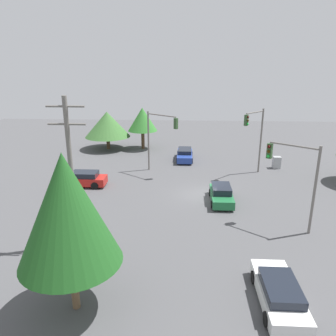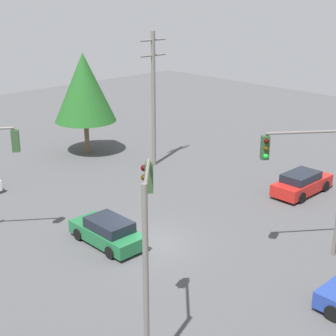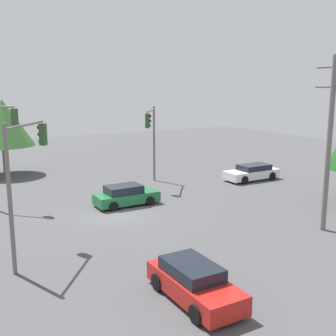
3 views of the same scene
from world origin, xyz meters
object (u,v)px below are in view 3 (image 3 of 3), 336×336
object	(u,v)px
sedan_white	(252,172)
traffic_signal_aux	(24,166)
sedan_red	(194,283)
traffic_signal_cross	(152,132)
sedan_green	(126,196)

from	to	relation	value
sedan_white	traffic_signal_aux	world-z (taller)	traffic_signal_aux
sedan_white	traffic_signal_aux	distance (m)	21.22
sedan_red	traffic_signal_cross	distance (m)	18.70
traffic_signal_aux	sedan_red	bearing A→B (deg)	-110.39
sedan_red	traffic_signal_aux	world-z (taller)	traffic_signal_aux
sedan_white	traffic_signal_cross	xyz separation A→B (m)	(2.80, 7.92, 3.52)
sedan_white	traffic_signal_aux	xyz separation A→B (m)	(-7.31, 19.58, 3.70)
sedan_green	traffic_signal_aux	bearing A→B (deg)	-52.09
sedan_green	sedan_red	xyz separation A→B (m)	(-12.56, 3.00, 0.03)
sedan_red	traffic_signal_cross	world-z (taller)	traffic_signal_cross
sedan_white	traffic_signal_cross	distance (m)	9.10
sedan_green	sedan_red	world-z (taller)	sedan_red
traffic_signal_cross	traffic_signal_aux	xyz separation A→B (m)	(-10.10, 11.66, 0.19)
traffic_signal_aux	sedan_white	bearing A→B (deg)	-32.96
sedan_green	traffic_signal_cross	size ratio (longest dim) A/B	0.69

